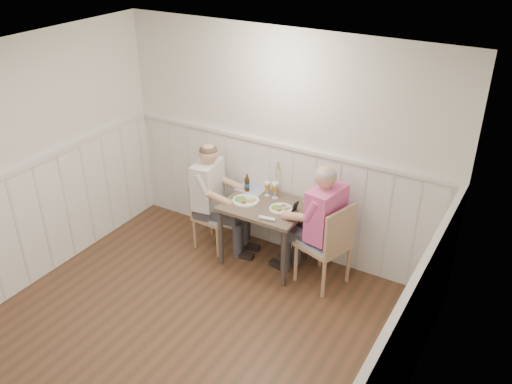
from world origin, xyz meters
TOP-DOWN VIEW (x-y plane):
  - ground_plane at (0.00, 0.00)m, footprint 4.50×4.50m
  - room_shell at (0.00, 0.00)m, footprint 4.04×4.54m
  - wainscot at (0.00, 0.69)m, footprint 4.00×4.49m
  - dining_table at (0.02, 1.84)m, footprint 0.90×0.70m
  - chair_right at (0.80, 1.81)m, footprint 0.58×0.58m
  - chair_left at (-0.71, 1.82)m, footprint 0.41×0.41m
  - man_in_pink at (0.71, 1.83)m, footprint 0.71×0.50m
  - diner_cream at (-0.68, 1.81)m, footprint 0.67×0.47m
  - plate_man at (0.21, 1.83)m, footprint 0.25×0.25m
  - plate_diner at (-0.22, 1.79)m, footprint 0.30×0.30m
  - beer_glass_a at (0.04, 2.02)m, footprint 0.08×0.08m
  - beer_glass_b at (-0.06, 2.03)m, footprint 0.07×0.07m
  - beer_bottle at (-0.32, 2.01)m, footprint 0.06×0.06m
  - rolled_napkin at (0.20, 1.57)m, footprint 0.18×0.07m
  - grass_vase at (-0.03, 2.15)m, footprint 0.05×0.05m
  - gingham_mat at (-0.30, 2.08)m, footprint 0.33×0.26m

SIDE VIEW (x-z plane):
  - ground_plane at x=0.00m, z-range 0.00..0.00m
  - chair_left at x=-0.71m, z-range 0.04..0.88m
  - chair_right at x=0.80m, z-range 0.04..1.03m
  - diner_cream at x=-0.68m, z-range -0.11..1.24m
  - man_in_pink at x=0.71m, z-range -0.11..1.30m
  - dining_table at x=0.02m, z-range 0.27..1.02m
  - wainscot at x=0.00m, z-range 0.02..1.36m
  - gingham_mat at x=-0.30m, z-range 0.75..0.76m
  - rolled_napkin at x=0.20m, z-range 0.75..0.79m
  - plate_man at x=0.21m, z-range 0.74..0.80m
  - plate_diner at x=-0.22m, z-range 0.74..0.81m
  - beer_bottle at x=-0.32m, z-range 0.74..0.95m
  - beer_glass_b at x=-0.06m, z-range 0.78..0.95m
  - beer_glass_a at x=0.04m, z-range 0.78..0.98m
  - grass_vase at x=-0.03m, z-range 0.73..1.15m
  - room_shell at x=0.00m, z-range 0.22..2.82m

